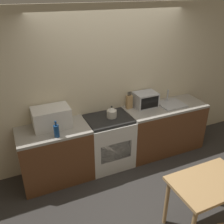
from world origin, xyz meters
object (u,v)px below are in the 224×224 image
kettle (112,112)px  dining_table (208,189)px  toaster_oven (146,100)px  bottle (56,131)px  microwave (51,117)px  stove_range (109,141)px

kettle → dining_table: bearing=-73.4°
kettle → toaster_oven: toaster_oven is taller
bottle → toaster_oven: (1.65, 0.36, 0.03)m
bottle → dining_table: bottle is taller
toaster_oven → bottle: bearing=-167.9°
bottle → toaster_oven: bearing=12.1°
microwave → stove_range: bearing=-6.9°
microwave → toaster_oven: (1.65, 0.03, -0.02)m
stove_range → microwave: (-0.89, 0.11, 0.60)m
kettle → bottle: 0.97m
bottle → toaster_oven: size_ratio=0.64×
kettle → microwave: (-0.94, 0.10, 0.06)m
kettle → toaster_oven: (0.71, 0.13, 0.04)m
bottle → dining_table: size_ratio=0.27×
dining_table → stove_range: bearing=108.5°
stove_range → toaster_oven: 0.97m
stove_range → dining_table: 1.79m
bottle → dining_table: bearing=-45.4°
microwave → toaster_oven: bearing=1.1°
dining_table → toaster_oven: bearing=83.7°
bottle → toaster_oven: 1.69m
stove_range → bottle: 1.07m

